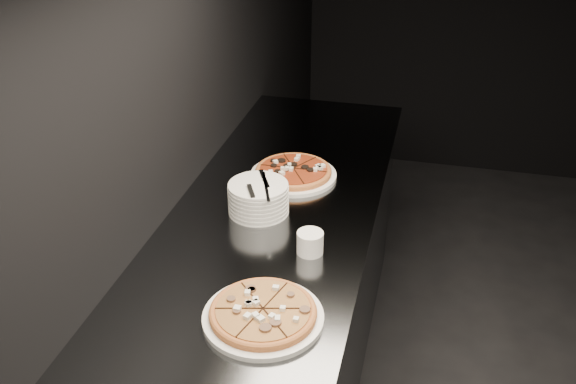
% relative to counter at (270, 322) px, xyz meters
% --- Properties ---
extents(wall_left, '(0.02, 5.00, 2.80)m').
position_rel_counter_xyz_m(wall_left, '(-0.37, 0.00, 0.94)').
color(wall_left, black).
rests_on(wall_left, floor).
extents(counter, '(0.74, 2.44, 0.92)m').
position_rel_counter_xyz_m(counter, '(0.00, 0.00, 0.00)').
color(counter, '#575A5E').
rests_on(counter, floor).
extents(pizza_mushroom, '(0.37, 0.37, 0.04)m').
position_rel_counter_xyz_m(pizza_mushroom, '(0.12, -0.51, 0.48)').
color(pizza_mushroom, white).
rests_on(pizza_mushroom, counter).
extents(pizza_tomato, '(0.35, 0.35, 0.04)m').
position_rel_counter_xyz_m(pizza_tomato, '(0.01, 0.36, 0.48)').
color(pizza_tomato, white).
rests_on(pizza_tomato, counter).
extents(plate_stack, '(0.22, 0.22, 0.11)m').
position_rel_counter_xyz_m(plate_stack, '(-0.05, 0.07, 0.52)').
color(plate_stack, white).
rests_on(plate_stack, counter).
extents(cutlery, '(0.09, 0.23, 0.01)m').
position_rel_counter_xyz_m(cutlery, '(-0.04, 0.05, 0.58)').
color(cutlery, silver).
rests_on(cutlery, plate_stack).
extents(ramekin, '(0.09, 0.09, 0.08)m').
position_rel_counter_xyz_m(ramekin, '(0.18, -0.15, 0.50)').
color(ramekin, white).
rests_on(ramekin, counter).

